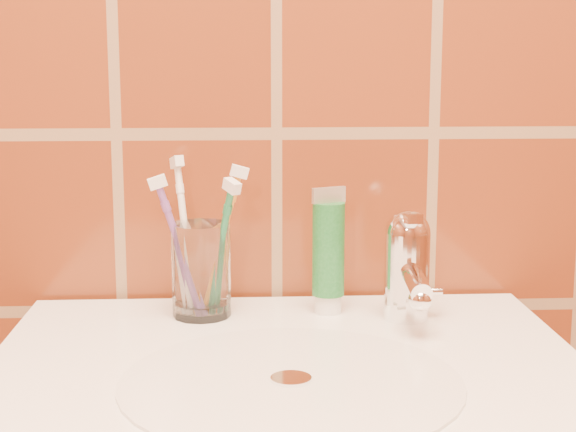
{
  "coord_description": "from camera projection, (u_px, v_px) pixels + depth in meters",
  "views": [
    {
      "loc": [
        -0.04,
        0.19,
        1.13
      ],
      "look_at": [
        0.01,
        1.08,
        0.97
      ],
      "focal_mm": 55.0,
      "sensor_mm": 36.0,
      "label": 1
    }
  ],
  "objects": [
    {
      "name": "toothbrush_2",
      "position": [
        220.0,
        241.0,
        0.96
      ],
      "size": [
        0.07,
        0.07,
        0.17
      ],
      "primitive_type": null,
      "rotation": [
        0.28,
        0.0,
        1.6
      ],
      "color": "orange",
      "rests_on": "glass_tumbler"
    },
    {
      "name": "faucet",
      "position": [
        408.0,
        262.0,
        0.94
      ],
      "size": [
        0.05,
        0.11,
        0.12
      ],
      "color": "white",
      "rests_on": "pedestal_sink"
    },
    {
      "name": "toothbrush_1",
      "position": [
        186.0,
        236.0,
        0.97
      ],
      "size": [
        0.08,
        0.12,
        0.19
      ],
      "primitive_type": null,
      "rotation": [
        0.29,
        0.0,
        -2.74
      ],
      "color": "white",
      "rests_on": "glass_tumbler"
    },
    {
      "name": "glass_tumbler",
      "position": [
        201.0,
        270.0,
        0.95
      ],
      "size": [
        0.08,
        0.08,
        0.1
      ],
      "primitive_type": "cylinder",
      "rotation": [
        0.0,
        0.0,
        0.21
      ],
      "color": "white",
      "rests_on": "pedestal_sink"
    },
    {
      "name": "toothbrush_3",
      "position": [
        220.0,
        249.0,
        0.94
      ],
      "size": [
        0.11,
        0.12,
        0.17
      ],
      "primitive_type": null,
      "rotation": [
        0.31,
        0.0,
        0.66
      ],
      "color": "#207A4B",
      "rests_on": "glass_tumbler"
    },
    {
      "name": "toothpaste_tube",
      "position": [
        328.0,
        255.0,
        0.96
      ],
      "size": [
        0.04,
        0.04,
        0.14
      ],
      "rotation": [
        0.0,
        0.0,
        0.4
      ],
      "color": "white",
      "rests_on": "pedestal_sink"
    },
    {
      "name": "toothbrush_0",
      "position": [
        180.0,
        249.0,
        0.94
      ],
      "size": [
        0.09,
        0.08,
        0.17
      ],
      "primitive_type": null,
      "rotation": [
        0.3,
        0.0,
        -1.43
      ],
      "color": "#77499D",
      "rests_on": "glass_tumbler"
    }
  ]
}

